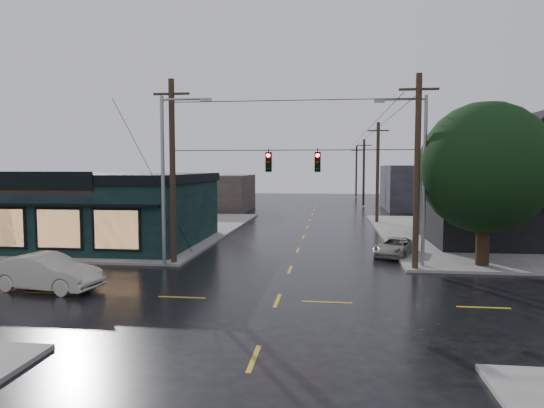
# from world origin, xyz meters

# --- Properties ---
(ground_plane) EXTENTS (160.00, 160.00, 0.00)m
(ground_plane) POSITION_xyz_m (0.00, 0.00, 0.00)
(ground_plane) COLOR black
(sidewalk_nw) EXTENTS (28.00, 28.00, 0.15)m
(sidewalk_nw) POSITION_xyz_m (-20.00, 20.00, 0.07)
(sidewalk_nw) COLOR slate
(sidewalk_nw) RESTS_ON ground
(pizza_shop) EXTENTS (16.30, 12.34, 4.90)m
(pizza_shop) POSITION_xyz_m (-15.00, 12.94, 2.56)
(pizza_shop) COLOR black
(pizza_shop) RESTS_ON ground
(ne_building) EXTENTS (12.60, 11.60, 8.75)m
(ne_building) POSITION_xyz_m (15.00, 17.00, 4.47)
(ne_building) COLOR black
(ne_building) RESTS_ON ground
(corner_tree) EXTENTS (6.96, 6.96, 8.71)m
(corner_tree) POSITION_xyz_m (10.20, 7.71, 5.36)
(corner_tree) COLOR black
(corner_tree) RESTS_ON ground
(utility_pole_nw) EXTENTS (2.00, 0.32, 10.15)m
(utility_pole_nw) POSITION_xyz_m (-6.50, 6.50, 0.00)
(utility_pole_nw) COLOR black
(utility_pole_nw) RESTS_ON ground
(utility_pole_ne) EXTENTS (2.00, 0.32, 10.15)m
(utility_pole_ne) POSITION_xyz_m (6.50, 6.50, 0.00)
(utility_pole_ne) COLOR black
(utility_pole_ne) RESTS_ON ground
(utility_pole_far_a) EXTENTS (2.00, 0.32, 9.65)m
(utility_pole_far_a) POSITION_xyz_m (6.50, 28.00, 0.00)
(utility_pole_far_a) COLOR black
(utility_pole_far_a) RESTS_ON ground
(utility_pole_far_b) EXTENTS (2.00, 0.32, 9.15)m
(utility_pole_far_b) POSITION_xyz_m (6.50, 48.00, 0.00)
(utility_pole_far_b) COLOR black
(utility_pole_far_b) RESTS_ON ground
(utility_pole_far_c) EXTENTS (2.00, 0.32, 9.15)m
(utility_pole_far_c) POSITION_xyz_m (6.50, 68.00, 0.00)
(utility_pole_far_c) COLOR black
(utility_pole_far_c) RESTS_ON ground
(span_signal_assembly) EXTENTS (13.00, 0.48, 1.23)m
(span_signal_assembly) POSITION_xyz_m (0.10, 6.50, 5.70)
(span_signal_assembly) COLOR black
(span_signal_assembly) RESTS_ON ground
(streetlight_nw) EXTENTS (5.40, 0.30, 9.15)m
(streetlight_nw) POSITION_xyz_m (-6.80, 5.80, 0.00)
(streetlight_nw) COLOR gray
(streetlight_nw) RESTS_ON ground
(streetlight_ne) EXTENTS (5.40, 0.30, 9.15)m
(streetlight_ne) POSITION_xyz_m (7.00, 7.20, 0.00)
(streetlight_ne) COLOR gray
(streetlight_ne) RESTS_ON ground
(bg_building_west) EXTENTS (12.00, 10.00, 4.40)m
(bg_building_west) POSITION_xyz_m (-14.00, 40.00, 2.20)
(bg_building_west) COLOR #392E2A
(bg_building_west) RESTS_ON ground
(bg_building_east) EXTENTS (14.00, 12.00, 5.60)m
(bg_building_east) POSITION_xyz_m (16.00, 45.00, 2.80)
(bg_building_east) COLOR #242529
(bg_building_east) RESTS_ON ground
(sedan_cream) EXTENTS (5.05, 2.41, 1.60)m
(sedan_cream) POSITION_xyz_m (-10.26, 0.44, 0.80)
(sedan_cream) COLOR #B8B3A2
(sedan_cream) RESTS_ON ground
(suv_silver) EXTENTS (3.25, 4.38, 1.11)m
(suv_silver) POSITION_xyz_m (6.00, 10.68, 0.55)
(suv_silver) COLOR gray
(suv_silver) RESTS_ON ground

